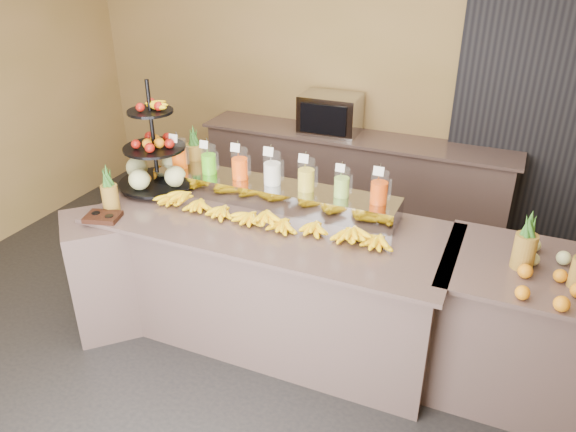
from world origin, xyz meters
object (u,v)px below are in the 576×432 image
Objects in this scene: condiment_caddy at (103,217)px; fruit_stand at (160,162)px; banana_heap at (267,215)px; right_fruit_pile at (546,274)px; pitcher_tray at (273,193)px; oven_warmer at (330,114)px.

fruit_stand is at bearing 82.50° from condiment_caddy.
right_fruit_pile is (1.75, -0.05, 0.01)m from banana_heap.
pitcher_tray is 1.68m from oven_warmer.
oven_warmer reaches higher than banana_heap.
pitcher_tray is 0.90m from fruit_stand.
oven_warmer is at bearing 95.26° from pitcher_tray.
banana_heap is 4.37× the size of right_fruit_pile.
banana_heap is at bearing 178.39° from right_fruit_pile.
pitcher_tray is 2.21× the size of fruit_stand.
right_fruit_pile reaches higher than condiment_caddy.
condiment_caddy is (-0.08, -0.60, -0.20)m from fruit_stand.
fruit_stand is 1.49× the size of oven_warmer.
oven_warmer reaches higher than right_fruit_pile.
oven_warmer is at bearing 80.61° from fruit_stand.
banana_heap is 7.82× the size of condiment_caddy.
fruit_stand is (-0.88, -0.10, 0.14)m from pitcher_tray.
oven_warmer reaches higher than condiment_caddy.
pitcher_tray is 3.29× the size of oven_warmer.
pitcher_tray is at bearing 19.72° from fruit_stand.
banana_heap is (0.10, -0.30, -0.02)m from pitcher_tray.
fruit_stand is 2.74m from right_fruit_pile.
right_fruit_pile is at bearing -10.58° from pitcher_tray.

